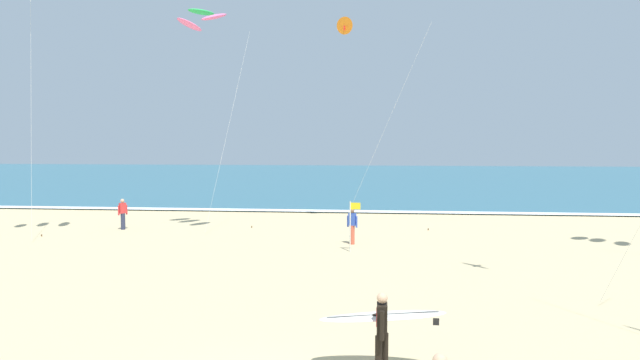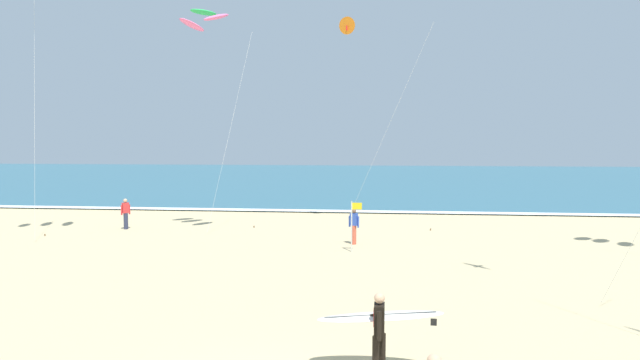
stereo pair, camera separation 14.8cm
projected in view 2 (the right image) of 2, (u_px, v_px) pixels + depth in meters
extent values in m
cube|color=#2D6075|center=(357.00, 178.00, 62.67)|extent=(160.00, 60.00, 0.08)
cube|color=white|center=(343.00, 211.00, 33.21)|extent=(160.00, 1.01, 0.01)
cylinder|color=black|center=(376.00, 359.00, 9.94)|extent=(0.13, 0.13, 0.88)
cylinder|color=black|center=(382.00, 356.00, 10.08)|extent=(0.13, 0.13, 0.88)
cube|color=black|center=(379.00, 320.00, 9.96)|extent=(0.21, 0.34, 0.60)
cube|color=red|center=(374.00, 317.00, 9.97)|extent=(0.02, 0.20, 0.32)
sphere|color=tan|center=(379.00, 298.00, 9.92)|extent=(0.21, 0.21, 0.21)
cylinder|color=black|center=(379.00, 326.00, 9.73)|extent=(0.09, 0.09, 0.56)
cylinder|color=black|center=(379.00, 310.00, 10.17)|extent=(0.09, 0.09, 0.26)
cylinder|color=black|center=(376.00, 315.00, 10.28)|extent=(0.25, 0.09, 0.14)
ellipsoid|color=white|center=(379.00, 316.00, 10.32)|extent=(2.52, 0.65, 0.31)
cube|color=#333333|center=(379.00, 315.00, 10.31)|extent=(2.20, 0.08, 0.22)
cube|color=#262628|center=(434.00, 322.00, 10.19)|extent=(0.12, 0.01, 0.14)
cylinder|color=silver|center=(34.00, 103.00, 23.76)|extent=(0.56, 1.55, 12.36)
cylinder|color=brown|center=(45.00, 235.00, 25.03)|extent=(0.06, 0.06, 0.10)
cone|color=orange|center=(347.00, 26.00, 27.85)|extent=(0.96, 0.57, 0.93)
cube|color=red|center=(347.00, 28.00, 27.86)|extent=(0.14, 0.32, 0.24)
cylinder|color=silver|center=(388.00, 127.00, 27.21)|extent=(4.38, 1.69, 10.35)
cylinder|color=brown|center=(431.00, 229.00, 26.56)|extent=(0.06, 0.06, 0.10)
ellipsoid|color=pink|center=(192.00, 25.00, 25.49)|extent=(1.35, 1.43, 0.61)
ellipsoid|color=green|center=(203.00, 12.00, 24.66)|extent=(1.36, 1.44, 0.20)
ellipsoid|color=pink|center=(216.00, 17.00, 23.90)|extent=(1.35, 1.43, 0.61)
cylinder|color=silver|center=(230.00, 130.00, 26.05)|extent=(1.85, 2.15, 10.03)
cylinder|color=brown|center=(254.00, 227.00, 27.41)|extent=(0.06, 0.06, 0.10)
cylinder|color=#D8593F|center=(354.00, 235.00, 23.03)|extent=(0.22, 0.22, 0.84)
cube|color=#3351B7|center=(354.00, 219.00, 22.98)|extent=(0.36, 0.29, 0.54)
sphere|color=brown|center=(354.00, 211.00, 22.95)|extent=(0.20, 0.20, 0.20)
cylinder|color=#3351B7|center=(358.00, 222.00, 22.89)|extent=(0.08, 0.08, 0.50)
cylinder|color=#3351B7|center=(350.00, 221.00, 23.08)|extent=(0.08, 0.08, 0.50)
cylinder|color=#2D334C|center=(126.00, 221.00, 26.93)|extent=(0.22, 0.22, 0.84)
cube|color=red|center=(125.00, 208.00, 26.87)|extent=(0.34, 0.36, 0.54)
sphere|color=tan|center=(125.00, 201.00, 26.84)|extent=(0.20, 0.20, 0.20)
cylinder|color=red|center=(129.00, 209.00, 27.03)|extent=(0.08, 0.08, 0.50)
cylinder|color=red|center=(122.00, 210.00, 26.73)|extent=(0.08, 0.08, 0.50)
cylinder|color=silver|center=(352.00, 227.00, 21.44)|extent=(0.05, 0.05, 2.10)
cube|color=yellow|center=(357.00, 206.00, 21.35)|extent=(0.40, 0.02, 0.28)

